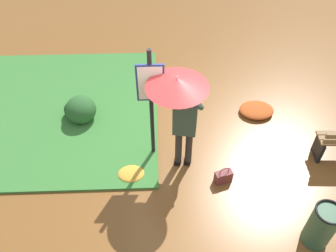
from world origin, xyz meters
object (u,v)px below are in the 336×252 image
handbag (223,177)px  trash_bin (321,226)px  person_with_umbrella (181,101)px  info_sign_post (151,95)px

handbag → trash_bin: 1.72m
person_with_umbrella → info_sign_post: (0.46, -0.27, -0.11)m
person_with_umbrella → trash_bin: 2.78m
handbag → trash_bin: (-1.25, 1.14, 0.29)m
trash_bin → person_with_umbrella: bearing=-37.8°
person_with_umbrella → handbag: size_ratio=5.53×
person_with_umbrella → info_sign_post: 0.54m
info_sign_post → person_with_umbrella: bearing=149.2°
person_with_umbrella → trash_bin: size_ratio=2.45×
person_with_umbrella → info_sign_post: size_ratio=0.89×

